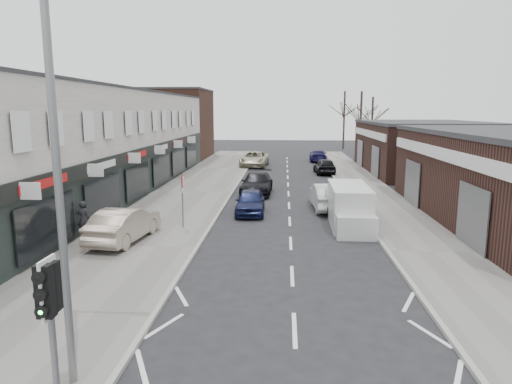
% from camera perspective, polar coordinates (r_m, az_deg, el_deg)
% --- Properties ---
extents(ground, '(160.00, 160.00, 0.00)m').
position_cam_1_polar(ground, '(10.91, 5.08, -21.54)').
color(ground, black).
rests_on(ground, ground).
extents(pavement_left, '(5.50, 64.00, 0.12)m').
position_cam_1_polar(pavement_left, '(32.43, -7.93, 0.02)').
color(pavement_left, slate).
rests_on(pavement_left, ground).
extents(pavement_right, '(3.50, 64.00, 0.12)m').
position_cam_1_polar(pavement_right, '(32.36, 14.32, -0.22)').
color(pavement_right, slate).
rests_on(pavement_right, ground).
extents(shop_terrace_left, '(8.00, 41.00, 7.10)m').
position_cam_1_polar(shop_terrace_left, '(31.72, -21.10, 5.57)').
color(shop_terrace_left, silver).
rests_on(shop_terrace_left, ground).
extents(brick_block_far, '(8.00, 10.00, 8.00)m').
position_cam_1_polar(brick_block_far, '(55.88, -10.19, 8.26)').
color(brick_block_far, '#45271D').
rests_on(brick_block_far, ground).
extents(right_unit_far, '(10.00, 16.00, 4.50)m').
position_cam_1_polar(right_unit_far, '(45.27, 20.09, 5.17)').
color(right_unit_far, '#351D18').
rests_on(right_unit_far, ground).
extents(tree_far_a, '(3.60, 3.60, 8.00)m').
position_cam_1_polar(tree_far_a, '(58.31, 12.78, 4.30)').
color(tree_far_a, '#382D26').
rests_on(tree_far_a, ground).
extents(tree_far_b, '(3.60, 3.60, 7.50)m').
position_cam_1_polar(tree_far_b, '(64.62, 14.14, 4.80)').
color(tree_far_b, '#382D26').
rests_on(tree_far_b, ground).
extents(tree_far_c, '(3.60, 3.60, 8.50)m').
position_cam_1_polar(tree_far_c, '(70.07, 10.83, 5.32)').
color(tree_far_c, '#382D26').
rests_on(tree_far_c, ground).
extents(traffic_light, '(0.28, 0.60, 3.10)m').
position_cam_1_polar(traffic_light, '(8.96, -24.43, -12.47)').
color(traffic_light, slate).
rests_on(traffic_light, pavement_left).
extents(street_lamp, '(2.23, 0.22, 8.00)m').
position_cam_1_polar(street_lamp, '(9.52, -22.68, 2.71)').
color(street_lamp, slate).
rests_on(street_lamp, pavement_left).
extents(warning_sign, '(0.12, 0.80, 2.70)m').
position_cam_1_polar(warning_sign, '(22.10, -9.13, 0.87)').
color(warning_sign, slate).
rests_on(warning_sign, pavement_left).
extents(white_van, '(1.91, 5.25, 2.03)m').
position_cam_1_polar(white_van, '(23.23, 11.59, -1.86)').
color(white_van, silver).
rests_on(white_van, ground).
extents(sedan_on_pavement, '(2.11, 4.65, 1.48)m').
position_cam_1_polar(sedan_on_pavement, '(20.61, -16.15, -3.88)').
color(sedan_on_pavement, '#A39482').
rests_on(sedan_on_pavement, pavement_left).
extents(pedestrian, '(0.66, 0.48, 1.67)m').
position_cam_1_polar(pedestrian, '(21.70, -20.73, -3.20)').
color(pedestrian, '#222227').
rests_on(pedestrian, pavement_left).
extents(parked_car_left_a, '(1.68, 3.97, 1.34)m').
position_cam_1_polar(parked_car_left_a, '(25.57, -0.72, -1.22)').
color(parked_car_left_a, '#13193E').
rests_on(parked_car_left_a, ground).
extents(parked_car_left_b, '(2.18, 5.10, 1.47)m').
position_cam_1_polar(parked_car_left_b, '(31.61, 0.11, 1.09)').
color(parked_car_left_b, black).
rests_on(parked_car_left_b, ground).
extents(parked_car_left_c, '(2.97, 5.77, 1.56)m').
position_cam_1_polar(parked_car_left_c, '(47.05, -0.21, 4.15)').
color(parked_car_left_c, '#B1AC8D').
rests_on(parked_car_left_c, ground).
extents(parked_car_right_a, '(1.87, 4.72, 1.53)m').
position_cam_1_polar(parked_car_right_a, '(27.01, 8.86, -0.53)').
color(parked_car_right_a, silver).
rests_on(parked_car_right_a, ground).
extents(parked_car_right_b, '(1.91, 4.31, 1.44)m').
position_cam_1_polar(parked_car_right_b, '(42.12, 8.56, 3.25)').
color(parked_car_right_b, black).
rests_on(parked_car_right_b, ground).
extents(parked_car_right_c, '(1.99, 4.64, 1.33)m').
position_cam_1_polar(parked_car_right_c, '(52.22, 7.76, 4.53)').
color(parked_car_right_c, '#131239').
rests_on(parked_car_right_c, ground).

